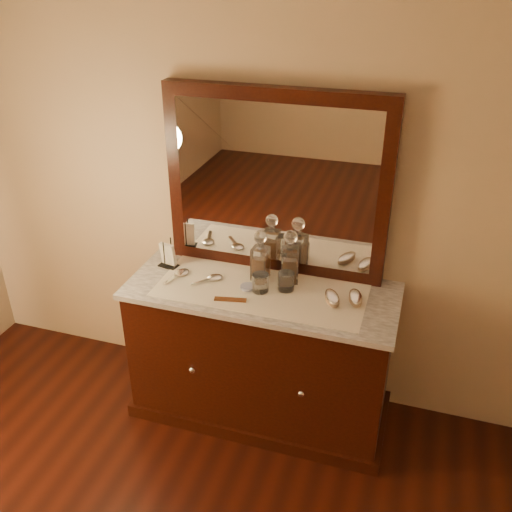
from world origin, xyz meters
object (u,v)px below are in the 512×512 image
(napkin_rack, at_px, (168,256))
(pin_dish, at_px, (248,287))
(dresser_cabinet, at_px, (261,355))
(comb, at_px, (230,300))
(hand_mirror_inner, at_px, (212,278))
(decanter_right, at_px, (290,262))
(brush_near, at_px, (332,298))
(mirror_frame, at_px, (276,184))
(hand_mirror_outer, at_px, (180,274))
(brush_far, at_px, (355,298))
(decanter_left, at_px, (260,260))

(napkin_rack, bearing_deg, pin_dish, -10.52)
(dresser_cabinet, bearing_deg, comb, -126.60)
(comb, height_order, hand_mirror_inner, hand_mirror_inner)
(comb, relative_size, decanter_right, 0.55)
(brush_near, height_order, hand_mirror_inner, brush_near)
(mirror_frame, bearing_deg, decanter_right, -46.25)
(mirror_frame, distance_m, hand_mirror_outer, 0.72)
(mirror_frame, bearing_deg, hand_mirror_inner, -139.24)
(hand_mirror_inner, bearing_deg, decanter_right, 16.69)
(napkin_rack, relative_size, hand_mirror_inner, 0.96)
(brush_far, xyz_separation_m, hand_mirror_inner, (-0.77, -0.02, -0.01))
(decanter_left, bearing_deg, napkin_rack, -177.41)
(decanter_left, bearing_deg, mirror_frame, 75.66)
(pin_dish, xyz_separation_m, comb, (-0.05, -0.14, -0.00))
(hand_mirror_inner, bearing_deg, mirror_frame, 40.76)
(comb, xyz_separation_m, decanter_left, (0.08, 0.26, 0.11))
(napkin_rack, bearing_deg, brush_far, -2.70)
(brush_far, bearing_deg, hand_mirror_inner, -178.41)
(pin_dish, xyz_separation_m, brush_far, (0.56, 0.04, 0.01))
(dresser_cabinet, bearing_deg, brush_far, 2.59)
(dresser_cabinet, xyz_separation_m, hand_mirror_inner, (-0.28, 0.00, 0.45))
(napkin_rack, relative_size, decanter_left, 0.58)
(hand_mirror_inner, bearing_deg, hand_mirror_outer, -177.93)
(dresser_cabinet, relative_size, decanter_right, 4.66)
(decanter_right, xyz_separation_m, hand_mirror_outer, (-0.59, -0.13, -0.11))
(brush_near, relative_size, hand_mirror_inner, 0.96)
(decanter_right, bearing_deg, pin_dish, -143.04)
(mirror_frame, height_order, brush_far, mirror_frame)
(comb, height_order, napkin_rack, napkin_rack)
(pin_dish, xyz_separation_m, decanter_right, (0.19, 0.14, 0.11))
(dresser_cabinet, distance_m, brush_far, 0.68)
(mirror_frame, relative_size, comb, 7.25)
(decanter_right, height_order, hand_mirror_inner, decanter_right)
(dresser_cabinet, relative_size, brush_far, 8.70)
(brush_near, bearing_deg, napkin_rack, 174.72)
(mirror_frame, relative_size, pin_dish, 15.22)
(comb, height_order, brush_far, brush_far)
(comb, bearing_deg, brush_far, 5.40)
(pin_dish, relative_size, hand_mirror_outer, 0.40)
(napkin_rack, distance_m, hand_mirror_outer, 0.14)
(mirror_frame, distance_m, pin_dish, 0.56)
(decanter_right, bearing_deg, dresser_cabinet, -134.35)
(hand_mirror_outer, bearing_deg, pin_dish, -2.14)
(comb, relative_size, brush_near, 0.99)
(decanter_right, bearing_deg, brush_near, -27.72)
(decanter_left, bearing_deg, brush_near, -15.08)
(napkin_rack, relative_size, brush_near, 1.00)
(hand_mirror_inner, bearing_deg, comb, -44.25)
(napkin_rack, bearing_deg, comb, -27.03)
(mirror_frame, height_order, brush_near, mirror_frame)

